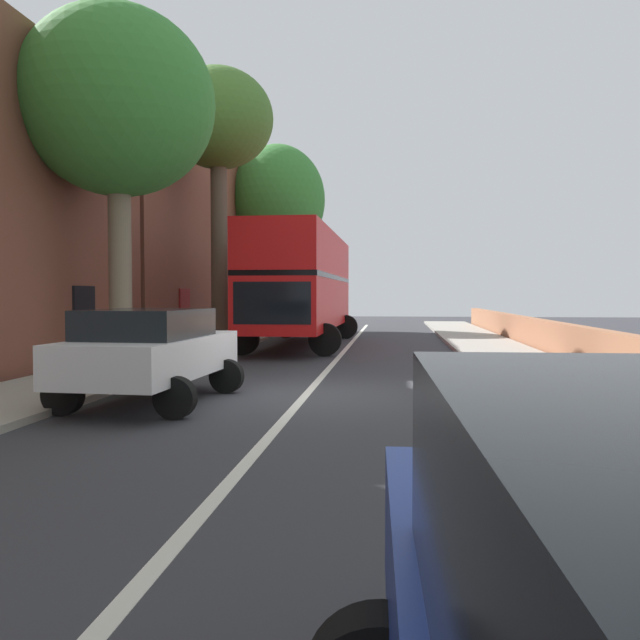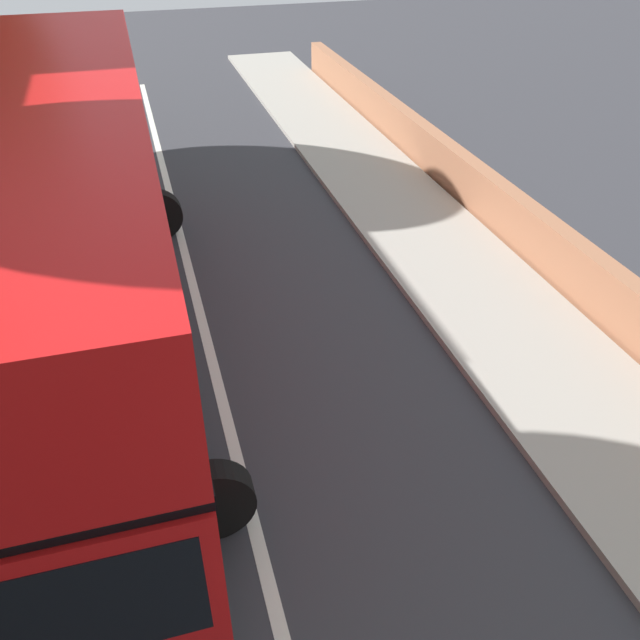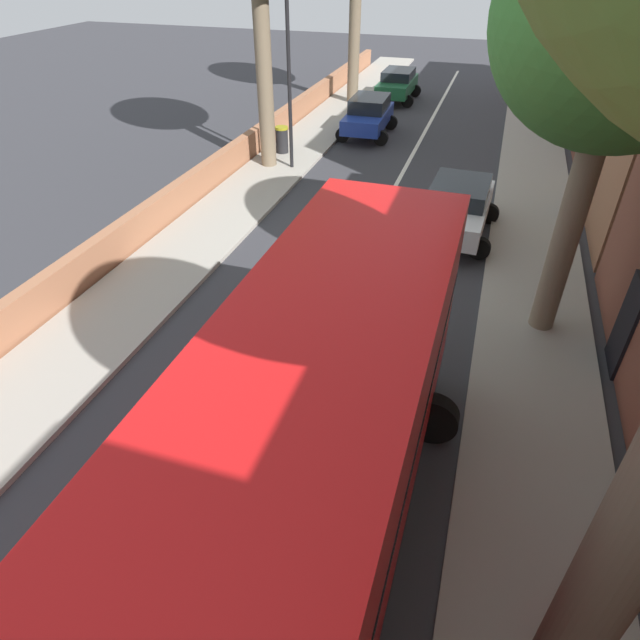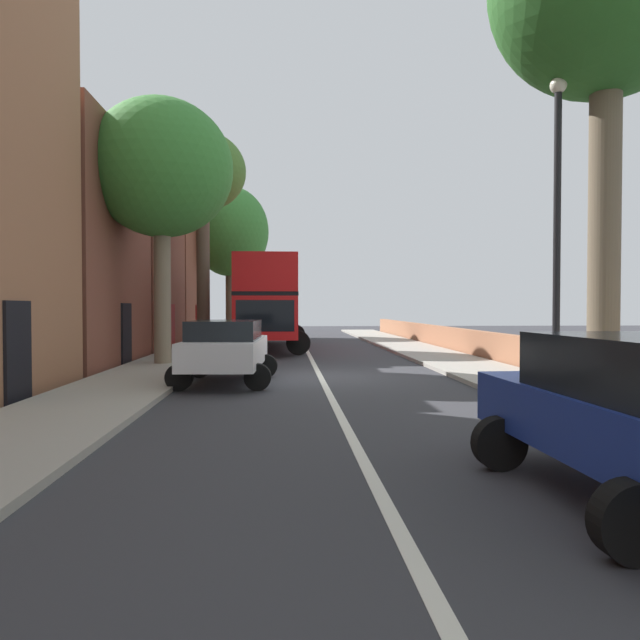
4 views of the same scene
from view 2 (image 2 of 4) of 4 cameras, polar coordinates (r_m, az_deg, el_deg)
name	(u,v)px [view 2 (image 2 of 4)]	position (r m, az deg, el deg)	size (l,w,h in m)	color
double_decker_bus	(65,219)	(9.75, -21.27, 8.19)	(3.62, 11.27, 4.06)	red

